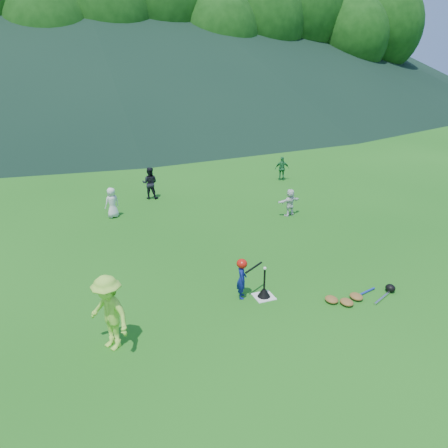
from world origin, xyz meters
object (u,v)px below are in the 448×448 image
(batting_tee, at_px, (264,292))
(equipment_pile, at_px, (357,297))
(batter_child, at_px, (242,279))
(fielder_c, at_px, (282,169))
(fielder_b, at_px, (150,183))
(adult_coach, at_px, (109,313))
(fielder_d, at_px, (290,202))
(fielder_a, at_px, (112,203))
(home_plate, at_px, (264,297))

(batting_tee, relative_size, equipment_pile, 0.38)
(batter_child, xyz_separation_m, fielder_c, (5.68, 8.51, 0.06))
(fielder_b, height_order, fielder_c, fielder_b)
(adult_coach, relative_size, fielder_d, 1.59)
(fielder_a, height_order, fielder_d, fielder_a)
(equipment_pile, bearing_deg, home_plate, 155.76)
(fielder_d, relative_size, batting_tee, 1.40)
(fielder_a, bearing_deg, batter_child, 85.87)
(adult_coach, xyz_separation_m, fielder_c, (8.71, 9.29, -0.23))
(home_plate, height_order, fielder_a, fielder_a)
(fielder_a, distance_m, fielder_c, 7.91)
(home_plate, height_order, adult_coach, adult_coach)
(batter_child, relative_size, fielder_a, 0.90)
(batting_tee, bearing_deg, fielder_b, 95.47)
(batting_tee, bearing_deg, fielder_d, 54.57)
(fielder_c, xyz_separation_m, fielder_d, (-1.94, -4.12, -0.05))
(home_plate, distance_m, fielder_a, 7.11)
(batter_child, height_order, fielder_a, fielder_a)
(fielder_c, bearing_deg, adult_coach, 66.84)
(fielder_a, bearing_deg, adult_coach, 60.57)
(fielder_a, bearing_deg, fielder_d, 138.96)
(batting_tee, bearing_deg, batter_child, 158.44)
(batting_tee, bearing_deg, home_plate, 0.00)
(home_plate, relative_size, equipment_pile, 0.25)
(batter_child, distance_m, equipment_pile, 2.66)
(batter_child, relative_size, fielder_c, 0.89)
(batter_child, relative_size, fielder_d, 0.98)
(equipment_pile, bearing_deg, fielder_a, 120.18)
(fielder_b, xyz_separation_m, fielder_d, (4.05, -3.66, -0.14))
(fielder_a, xyz_separation_m, equipment_pile, (4.37, -7.52, -0.46))
(batter_child, xyz_separation_m, adult_coach, (-3.03, -0.78, 0.29))
(fielder_d, xyz_separation_m, equipment_pile, (-1.33, -5.45, -0.41))
(fielder_c, distance_m, equipment_pile, 10.12)
(adult_coach, distance_m, fielder_d, 8.52)
(home_plate, distance_m, equipment_pile, 2.11)
(equipment_pile, bearing_deg, adult_coach, 177.08)
(fielder_d, relative_size, equipment_pile, 0.53)
(fielder_d, bearing_deg, batting_tee, 45.93)
(adult_coach, xyz_separation_m, fielder_d, (6.77, 5.17, -0.28))
(batter_child, height_order, fielder_b, fielder_b)
(adult_coach, xyz_separation_m, fielder_b, (2.73, 8.83, -0.14))
(fielder_d, xyz_separation_m, batting_tee, (-3.26, -4.58, -0.35))
(home_plate, bearing_deg, batting_tee, 0.00)
(fielder_d, bearing_deg, equipment_pile, 67.61)
(fielder_c, relative_size, batting_tee, 1.55)
(batter_child, height_order, fielder_d, fielder_d)
(adult_coach, distance_m, fielder_b, 9.24)
(fielder_b, distance_m, fielder_c, 6.00)
(batter_child, height_order, equipment_pile, batter_child)
(home_plate, bearing_deg, fielder_c, 59.14)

